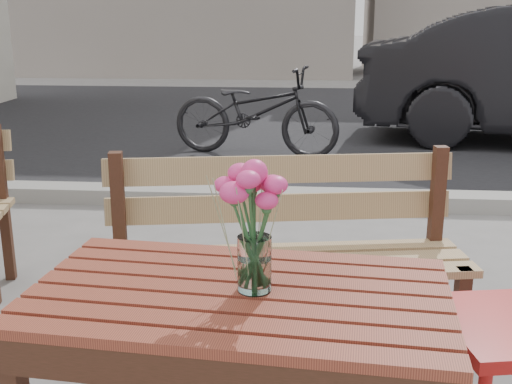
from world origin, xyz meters
TOP-DOWN VIEW (x-y plane):
  - street at (0.00, 5.06)m, footprint 30.00×8.12m
  - main_table at (-0.12, -0.15)m, footprint 1.21×0.78m
  - main_bench at (-0.03, 0.75)m, footprint 1.54×0.68m
  - main_vase at (-0.08, -0.15)m, footprint 0.20×0.20m
  - bicycle at (-0.49, 4.79)m, footprint 1.85×0.96m

SIDE VIEW (x-z plane):
  - street at x=0.00m, z-range -0.03..0.09m
  - bicycle at x=-0.49m, z-range 0.00..0.93m
  - main_bench at x=-0.03m, z-range 0.10..1.02m
  - main_table at x=-0.12m, z-range 0.24..0.95m
  - main_vase at x=-0.08m, z-range 0.76..1.12m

